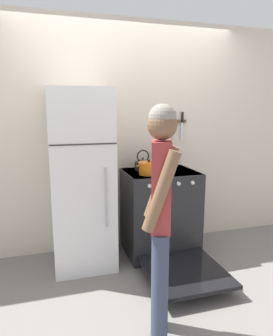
{
  "coord_description": "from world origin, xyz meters",
  "views": [
    {
      "loc": [
        -0.83,
        -3.28,
        1.57
      ],
      "look_at": [
        -0.01,
        -0.45,
        1.01
      ],
      "focal_mm": 32.0,
      "sensor_mm": 36.0,
      "label": 1
    }
  ],
  "objects_px": {
    "refrigerator": "(82,180)",
    "stove_range": "(161,213)",
    "person": "(161,211)",
    "dutch_oven_pot": "(149,168)",
    "tea_kettle": "(143,164)",
    "utensil_jar": "(172,163)"
  },
  "relations": [
    {
      "from": "refrigerator",
      "to": "dutch_oven_pot",
      "type": "relative_size",
      "value": 6.87
    },
    {
      "from": "stove_range",
      "to": "person",
      "type": "height_order",
      "value": "person"
    },
    {
      "from": "tea_kettle",
      "to": "person",
      "type": "xyz_separation_m",
      "value": [
        -0.29,
        -1.34,
        -0.07
      ]
    },
    {
      "from": "refrigerator",
      "to": "tea_kettle",
      "type": "xyz_separation_m",
      "value": [
        0.69,
        0.14,
        0.1
      ]
    },
    {
      "from": "refrigerator",
      "to": "stove_range",
      "type": "relative_size",
      "value": 1.31
    },
    {
      "from": "stove_range",
      "to": "tea_kettle",
      "type": "distance_m",
      "value": 0.58
    },
    {
      "from": "stove_range",
      "to": "utensil_jar",
      "type": "xyz_separation_m",
      "value": [
        0.19,
        0.17,
        0.53
      ]
    },
    {
      "from": "stove_range",
      "to": "dutch_oven_pot",
      "type": "xyz_separation_m",
      "value": [
        -0.17,
        -0.08,
        0.53
      ]
    },
    {
      "from": "utensil_jar",
      "to": "refrigerator",
      "type": "bearing_deg",
      "value": -172.19
    },
    {
      "from": "dutch_oven_pot",
      "to": "person",
      "type": "distance_m",
      "value": 1.13
    },
    {
      "from": "refrigerator",
      "to": "person",
      "type": "xyz_separation_m",
      "value": [
        0.4,
        -1.2,
        0.03
      ]
    },
    {
      "from": "dutch_oven_pot",
      "to": "utensil_jar",
      "type": "relative_size",
      "value": 0.93
    },
    {
      "from": "tea_kettle",
      "to": "utensil_jar",
      "type": "xyz_separation_m",
      "value": [
        0.35,
        0.01,
        0.0
      ]
    },
    {
      "from": "tea_kettle",
      "to": "utensil_jar",
      "type": "bearing_deg",
      "value": 0.93
    },
    {
      "from": "refrigerator",
      "to": "utensil_jar",
      "type": "distance_m",
      "value": 1.06
    },
    {
      "from": "refrigerator",
      "to": "dutch_oven_pot",
      "type": "height_order",
      "value": "refrigerator"
    },
    {
      "from": "refrigerator",
      "to": "tea_kettle",
      "type": "bearing_deg",
      "value": 11.22
    },
    {
      "from": "refrigerator",
      "to": "utensil_jar",
      "type": "bearing_deg",
      "value": 7.81
    },
    {
      "from": "stove_range",
      "to": "utensil_jar",
      "type": "bearing_deg",
      "value": 41.04
    },
    {
      "from": "stove_range",
      "to": "person",
      "type": "relative_size",
      "value": 0.84
    },
    {
      "from": "refrigerator",
      "to": "stove_range",
      "type": "xyz_separation_m",
      "value": [
        0.85,
        -0.02,
        -0.43
      ]
    },
    {
      "from": "tea_kettle",
      "to": "utensil_jar",
      "type": "height_order",
      "value": "utensil_jar"
    }
  ]
}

